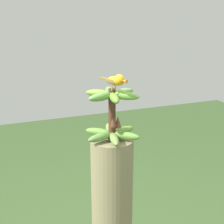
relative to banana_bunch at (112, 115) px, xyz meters
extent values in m
cylinder|color=#4C2D1E|center=(0.00, 0.00, 0.00)|extent=(0.04, 0.04, 0.27)
ellipsoid|color=#639935|center=(0.07, 0.02, -0.10)|extent=(0.16, 0.08, 0.04)
ellipsoid|color=olive|center=(0.02, 0.07, -0.10)|extent=(0.07, 0.16, 0.04)
ellipsoid|color=#5F8F36|center=(-0.05, 0.05, -0.10)|extent=(0.14, 0.13, 0.04)
ellipsoid|color=#5E8D42|center=(-0.07, -0.02, -0.10)|extent=(0.16, 0.08, 0.04)
ellipsoid|color=olive|center=(-0.02, -0.07, -0.10)|extent=(0.07, 0.16, 0.04)
ellipsoid|color=#62963B|center=(0.05, -0.05, -0.10)|extent=(0.14, 0.13, 0.04)
ellipsoid|color=olive|center=(-0.05, 0.05, 0.11)|extent=(0.14, 0.13, 0.04)
ellipsoid|color=#619542|center=(-0.06, -0.02, 0.11)|extent=(0.16, 0.09, 0.04)
ellipsoid|color=olive|center=(-0.01, -0.06, 0.11)|extent=(0.07, 0.16, 0.04)
ellipsoid|color=#639B37|center=(0.05, -0.04, 0.11)|extent=(0.14, 0.13, 0.04)
ellipsoid|color=#659546|center=(0.06, 0.02, 0.11)|extent=(0.16, 0.09, 0.04)
ellipsoid|color=#5B9D3C|center=(0.01, 0.07, 0.11)|extent=(0.07, 0.16, 0.04)
cone|color=brown|center=(0.02, -0.04, -0.03)|extent=(0.04, 0.04, 0.06)
cone|color=#4C2D1E|center=(-0.01, -0.04, -0.02)|extent=(0.04, 0.04, 0.06)
cylinder|color=#C68933|center=(-0.02, -0.04, 0.15)|extent=(0.00, 0.01, 0.02)
cylinder|color=#C68933|center=(0.01, -0.03, 0.15)|extent=(0.00, 0.00, 0.02)
ellipsoid|color=orange|center=(0.00, -0.03, 0.18)|extent=(0.07, 0.09, 0.04)
ellipsoid|color=brown|center=(-0.02, -0.03, 0.18)|extent=(0.03, 0.06, 0.03)
ellipsoid|color=brown|center=(0.01, -0.02, 0.18)|extent=(0.03, 0.06, 0.03)
cube|color=brown|center=(-0.03, 0.03, 0.18)|extent=(0.04, 0.06, 0.01)
sphere|color=orange|center=(0.01, -0.07, 0.19)|extent=(0.05, 0.05, 0.05)
sphere|color=black|center=(0.03, -0.07, 0.20)|extent=(0.01, 0.01, 0.01)
cone|color=orange|center=(0.02, -0.10, 0.19)|extent=(0.03, 0.03, 0.02)
camera|label=1|loc=(-0.57, -1.46, 0.50)|focal=52.01mm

